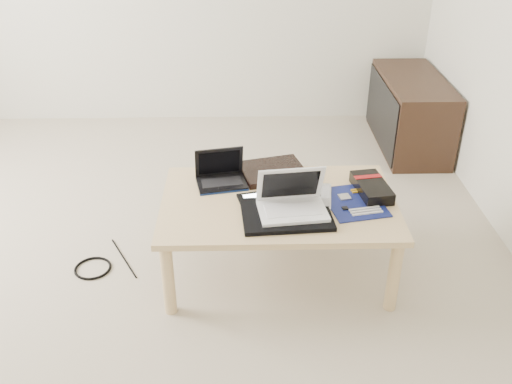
{
  "coord_description": "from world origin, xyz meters",
  "views": [
    {
      "loc": [
        0.61,
        -2.27,
        1.77
      ],
      "look_at": [
        0.66,
        0.01,
        0.45
      ],
      "focal_mm": 40.0,
      "sensor_mm": 36.0,
      "label": 1
    }
  ],
  "objects_px": {
    "gpu_box": "(371,188)",
    "media_cabinet": "(409,112)",
    "netbook": "(221,176)",
    "coffee_table": "(278,210)",
    "white_laptop": "(292,202)"
  },
  "relations": [
    {
      "from": "gpu_box",
      "to": "media_cabinet",
      "type": "bearing_deg",
      "value": 67.86
    },
    {
      "from": "media_cabinet",
      "to": "netbook",
      "type": "distance_m",
      "value": 1.8
    },
    {
      "from": "coffee_table",
      "to": "netbook",
      "type": "bearing_deg",
      "value": 146.61
    },
    {
      "from": "netbook",
      "to": "media_cabinet",
      "type": "bearing_deg",
      "value": 44.46
    },
    {
      "from": "coffee_table",
      "to": "gpu_box",
      "type": "bearing_deg",
      "value": 8.19
    },
    {
      "from": "media_cabinet",
      "to": "netbook",
      "type": "xyz_separation_m",
      "value": [
        -1.28,
        -1.26,
        0.19
      ]
    },
    {
      "from": "netbook",
      "to": "gpu_box",
      "type": "bearing_deg",
      "value": -9.15
    },
    {
      "from": "gpu_box",
      "to": "netbook",
      "type": "bearing_deg",
      "value": 170.85
    },
    {
      "from": "coffee_table",
      "to": "white_laptop",
      "type": "bearing_deg",
      "value": -65.03
    },
    {
      "from": "coffee_table",
      "to": "white_laptop",
      "type": "height_order",
      "value": "white_laptop"
    },
    {
      "from": "coffee_table",
      "to": "white_laptop",
      "type": "distance_m",
      "value": 0.17
    },
    {
      "from": "white_laptop",
      "to": "gpu_box",
      "type": "height_order",
      "value": "white_laptop"
    },
    {
      "from": "media_cabinet",
      "to": "white_laptop",
      "type": "xyz_separation_m",
      "value": [
        -0.96,
        -1.55,
        0.21
      ]
    },
    {
      "from": "netbook",
      "to": "white_laptop",
      "type": "relative_size",
      "value": 0.83
    },
    {
      "from": "netbook",
      "to": "white_laptop",
      "type": "xyz_separation_m",
      "value": [
        0.33,
        -0.29,
        0.03
      ]
    }
  ]
}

